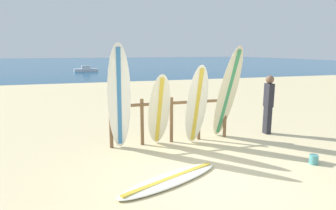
{
  "coord_description": "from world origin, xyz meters",
  "views": [
    {
      "loc": [
        -2.4,
        -4.56,
        2.39
      ],
      "look_at": [
        -0.13,
        2.75,
        0.94
      ],
      "focal_mm": 30.85,
      "sensor_mm": 36.0,
      "label": 1
    }
  ],
  "objects_px": {
    "beachgoer_standing": "(268,102)",
    "surfboard_leaning_far_left": "(119,98)",
    "surfboard_rack": "(171,115)",
    "sand_bucket": "(314,159)",
    "surfboard_leaning_center": "(227,94)",
    "surfboard_leaning_center_left": "(197,105)",
    "surfboard_leaning_left": "(159,111)",
    "surfboard_lying_on_sand": "(171,179)",
    "small_boat_offshore": "(86,70)"
  },
  "relations": [
    {
      "from": "surfboard_leaning_center_left",
      "to": "surfboard_leaning_left",
      "type": "bearing_deg",
      "value": 175.66
    },
    {
      "from": "surfboard_rack",
      "to": "small_boat_offshore",
      "type": "height_order",
      "value": "surfboard_rack"
    },
    {
      "from": "surfboard_rack",
      "to": "surfboard_leaning_far_left",
      "type": "distance_m",
      "value": 1.53
    },
    {
      "from": "surfboard_leaning_center",
      "to": "small_boat_offshore",
      "type": "height_order",
      "value": "surfboard_leaning_center"
    },
    {
      "from": "beachgoer_standing",
      "to": "surfboard_leaning_far_left",
      "type": "bearing_deg",
      "value": -176.74
    },
    {
      "from": "surfboard_leaning_far_left",
      "to": "small_boat_offshore",
      "type": "bearing_deg",
      "value": 90.07
    },
    {
      "from": "surfboard_leaning_far_left",
      "to": "surfboard_leaning_left",
      "type": "distance_m",
      "value": 1.01
    },
    {
      "from": "surfboard_rack",
      "to": "surfboard_leaning_center_left",
      "type": "height_order",
      "value": "surfboard_leaning_center_left"
    },
    {
      "from": "surfboard_leaning_far_left",
      "to": "sand_bucket",
      "type": "xyz_separation_m",
      "value": [
        3.82,
        -2.05,
        -1.19
      ]
    },
    {
      "from": "surfboard_leaning_left",
      "to": "sand_bucket",
      "type": "bearing_deg",
      "value": -34.66
    },
    {
      "from": "surfboard_leaning_left",
      "to": "sand_bucket",
      "type": "relative_size",
      "value": 9.33
    },
    {
      "from": "small_boat_offshore",
      "to": "sand_bucket",
      "type": "xyz_separation_m",
      "value": [
        3.86,
        -29.94,
        -0.15
      ]
    },
    {
      "from": "surfboard_leaning_center",
      "to": "surfboard_leaning_center_left",
      "type": "bearing_deg",
      "value": -169.54
    },
    {
      "from": "small_boat_offshore",
      "to": "surfboard_lying_on_sand",
      "type": "bearing_deg",
      "value": -88.68
    },
    {
      "from": "small_boat_offshore",
      "to": "sand_bucket",
      "type": "distance_m",
      "value": 30.19
    },
    {
      "from": "surfboard_leaning_center_left",
      "to": "surfboard_leaning_center",
      "type": "xyz_separation_m",
      "value": [
        0.95,
        0.17,
        0.23
      ]
    },
    {
      "from": "surfboard_rack",
      "to": "surfboard_lying_on_sand",
      "type": "xyz_separation_m",
      "value": [
        -0.74,
        -2.24,
        -0.7
      ]
    },
    {
      "from": "surfboard_lying_on_sand",
      "to": "sand_bucket",
      "type": "xyz_separation_m",
      "value": [
        3.17,
        -0.12,
        0.07
      ]
    },
    {
      "from": "surfboard_rack",
      "to": "surfboard_leaning_far_left",
      "type": "bearing_deg",
      "value": -167.34
    },
    {
      "from": "surfboard_leaning_center",
      "to": "sand_bucket",
      "type": "distance_m",
      "value": 2.58
    },
    {
      "from": "beachgoer_standing",
      "to": "small_boat_offshore",
      "type": "xyz_separation_m",
      "value": [
        -4.34,
        27.65,
        -0.68
      ]
    },
    {
      "from": "surfboard_leaning_far_left",
      "to": "surfboard_leaning_center",
      "type": "height_order",
      "value": "surfboard_leaning_far_left"
    },
    {
      "from": "beachgoer_standing",
      "to": "sand_bucket",
      "type": "relative_size",
      "value": 8.39
    },
    {
      "from": "sand_bucket",
      "to": "surfboard_rack",
      "type": "bearing_deg",
      "value": 135.92
    },
    {
      "from": "surfboard_leaning_center_left",
      "to": "sand_bucket",
      "type": "height_order",
      "value": "surfboard_leaning_center_left"
    },
    {
      "from": "surfboard_leaning_far_left",
      "to": "surfboard_rack",
      "type": "bearing_deg",
      "value": 12.66
    },
    {
      "from": "surfboard_leaning_left",
      "to": "surfboard_leaning_center",
      "type": "xyz_separation_m",
      "value": [
        1.9,
        0.1,
        0.32
      ]
    },
    {
      "from": "surfboard_leaning_center",
      "to": "sand_bucket",
      "type": "height_order",
      "value": "surfboard_leaning_center"
    },
    {
      "from": "sand_bucket",
      "to": "surfboard_lying_on_sand",
      "type": "bearing_deg",
      "value": 177.83
    },
    {
      "from": "surfboard_leaning_center",
      "to": "sand_bucket",
      "type": "bearing_deg",
      "value": -65.08
    },
    {
      "from": "surfboard_leaning_center_left",
      "to": "surfboard_lying_on_sand",
      "type": "xyz_separation_m",
      "value": [
        -1.25,
        -1.79,
        -1.0
      ]
    },
    {
      "from": "surfboard_leaning_left",
      "to": "beachgoer_standing",
      "type": "height_order",
      "value": "surfboard_leaning_left"
    },
    {
      "from": "small_boat_offshore",
      "to": "beachgoer_standing",
      "type": "bearing_deg",
      "value": -81.08
    },
    {
      "from": "small_boat_offshore",
      "to": "surfboard_rack",
      "type": "bearing_deg",
      "value": -87.05
    },
    {
      "from": "surfboard_rack",
      "to": "surfboard_leaning_center",
      "type": "relative_size",
      "value": 1.28
    },
    {
      "from": "surfboard_leaning_left",
      "to": "sand_bucket",
      "type": "xyz_separation_m",
      "value": [
        2.87,
        -1.99,
        -0.84
      ]
    },
    {
      "from": "surfboard_leaning_far_left",
      "to": "beachgoer_standing",
      "type": "xyz_separation_m",
      "value": [
        4.3,
        0.25,
        -0.35
      ]
    },
    {
      "from": "surfboard_leaning_center_left",
      "to": "surfboard_lying_on_sand",
      "type": "relative_size",
      "value": 0.89
    },
    {
      "from": "surfboard_leaning_left",
      "to": "small_boat_offshore",
      "type": "bearing_deg",
      "value": 92.02
    },
    {
      "from": "surfboard_leaning_far_left",
      "to": "beachgoer_standing",
      "type": "distance_m",
      "value": 4.32
    },
    {
      "from": "surfboard_rack",
      "to": "surfboard_leaning_center",
      "type": "bearing_deg",
      "value": -10.47
    },
    {
      "from": "surfboard_leaning_center_left",
      "to": "surfboard_rack",
      "type": "bearing_deg",
      "value": 139.34
    },
    {
      "from": "beachgoer_standing",
      "to": "sand_bucket",
      "type": "distance_m",
      "value": 2.49
    },
    {
      "from": "surfboard_leaning_far_left",
      "to": "sand_bucket",
      "type": "bearing_deg",
      "value": -28.17
    },
    {
      "from": "surfboard_rack",
      "to": "sand_bucket",
      "type": "distance_m",
      "value": 3.45
    },
    {
      "from": "surfboard_leaning_left",
      "to": "surfboard_lying_on_sand",
      "type": "height_order",
      "value": "surfboard_leaning_left"
    },
    {
      "from": "beachgoer_standing",
      "to": "small_boat_offshore",
      "type": "distance_m",
      "value": 27.99
    },
    {
      "from": "surfboard_leaning_center",
      "to": "beachgoer_standing",
      "type": "bearing_deg",
      "value": 8.02
    },
    {
      "from": "surfboard_leaning_far_left",
      "to": "small_boat_offshore",
      "type": "relative_size",
      "value": 0.97
    },
    {
      "from": "surfboard_lying_on_sand",
      "to": "small_boat_offshore",
      "type": "height_order",
      "value": "small_boat_offshore"
    }
  ]
}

